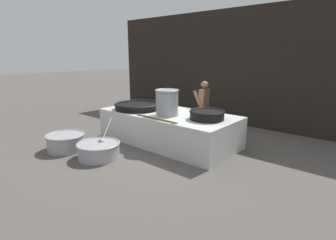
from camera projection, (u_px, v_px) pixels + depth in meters
ground_plane at (168, 142)px, 6.82m from camera, size 60.00×60.00×0.00m
back_wall at (226, 68)px, 8.54m from camera, size 9.22×0.24×3.59m
hearth_platform at (168, 127)px, 6.73m from camera, size 3.51×1.66×0.78m
giant_wok_near at (138, 106)px, 7.05m from camera, size 1.25×1.25×0.17m
giant_wok_far at (207, 114)px, 5.91m from camera, size 0.80×0.80×0.21m
stock_pot at (167, 102)px, 6.26m from camera, size 0.57×0.57×0.62m
stirring_paddle at (157, 119)px, 5.90m from camera, size 1.26×0.11×0.04m
cook at (204, 105)px, 7.39m from camera, size 0.39×0.58×1.50m
prep_bowl_vegetables at (99, 149)px, 5.71m from camera, size 0.94×1.13×0.73m
prep_bowl_meat at (66, 141)px, 6.17m from camera, size 0.89×0.89×0.39m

